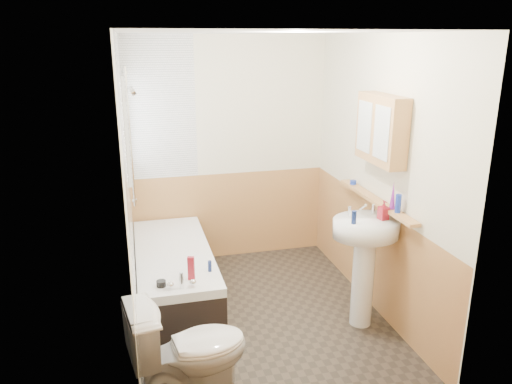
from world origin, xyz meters
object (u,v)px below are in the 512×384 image
Objects in this scene: sink at (365,250)px; medicine_cabinet at (381,129)px; bathtub at (174,274)px; pine_shelf at (376,200)px; toilet at (190,352)px.

medicine_cabinet is (0.17, 0.19, 1.01)m from sink.
bathtub is 2.74× the size of medicine_cabinet.
sink is at bearing -132.24° from medicine_cabinet.
medicine_cabinet reaches higher than pine_shelf.
medicine_cabinet reaches higher than sink.
medicine_cabinet is at bearing -73.57° from toilet.
bathtub is 1.48m from toilet.
sink reaches higher than toilet.
bathtub is at bearing 159.68° from medicine_cabinet.
medicine_cabinet is (1.74, -0.65, 1.45)m from bathtub.
pine_shelf is (0.20, 0.24, 0.36)m from sink.
bathtub is 2.15× the size of toilet.
toilet is at bearing -91.17° from bathtub.
sink is at bearing -129.44° from pine_shelf.
toilet is 1.28× the size of medicine_cabinet.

